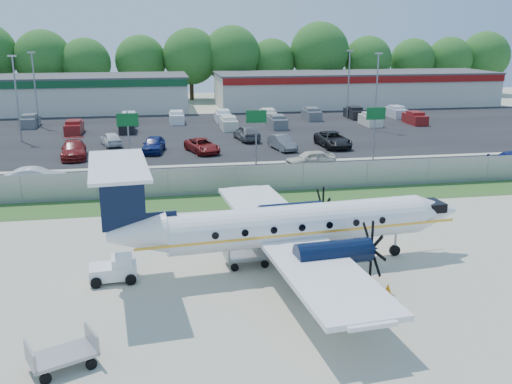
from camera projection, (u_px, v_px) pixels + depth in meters
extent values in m
plane|color=#BBB69E|center=(277.00, 268.00, 28.66)|extent=(170.00, 170.00, 0.00)
cube|color=#2D561E|center=(241.00, 200.00, 40.03)|extent=(170.00, 4.00, 0.02)
cube|color=black|center=(228.00, 176.00, 46.66)|extent=(170.00, 8.00, 0.02)
cube|color=black|center=(206.00, 133.00, 66.56)|extent=(170.00, 32.00, 0.02)
cube|color=gray|center=(237.00, 180.00, 41.65)|extent=(120.00, 0.02, 1.90)
cube|color=gray|center=(237.00, 167.00, 41.39)|extent=(120.00, 0.06, 0.06)
cube|color=gray|center=(237.00, 192.00, 41.91)|extent=(120.00, 0.06, 0.06)
cube|color=silver|center=(27.00, 95.00, 82.72)|extent=(46.00, 12.00, 5.00)
cube|color=#474749|center=(25.00, 77.00, 82.01)|extent=(46.40, 12.40, 0.24)
cube|color=#0F4723|center=(15.00, 85.00, 76.40)|extent=(46.00, 0.20, 1.00)
cube|color=silver|center=(355.00, 89.00, 91.07)|extent=(44.00, 12.00, 5.00)
cube|color=#474749|center=(356.00, 73.00, 90.36)|extent=(44.40, 12.40, 0.24)
cube|color=maroon|center=(370.00, 80.00, 84.75)|extent=(44.00, 0.20, 1.00)
cylinder|color=gray|center=(129.00, 141.00, 48.44)|extent=(0.14, 0.14, 5.00)
cube|color=#0C5923|center=(127.00, 120.00, 47.81)|extent=(1.80, 0.08, 1.10)
cylinder|color=gray|center=(256.00, 137.00, 50.28)|extent=(0.14, 0.14, 5.00)
cube|color=#0C5923|center=(256.00, 117.00, 49.64)|extent=(1.80, 0.08, 1.10)
cylinder|color=gray|center=(374.00, 133.00, 52.11)|extent=(0.14, 0.14, 5.00)
cube|color=#0C5923|center=(376.00, 113.00, 51.48)|extent=(1.80, 0.08, 1.10)
cylinder|color=gray|center=(17.00, 100.00, 60.10)|extent=(0.18, 0.18, 9.00)
cube|color=gray|center=(12.00, 56.00, 58.88)|extent=(0.90, 0.35, 0.18)
cylinder|color=gray|center=(376.00, 93.00, 66.79)|extent=(0.18, 0.18, 9.00)
cube|color=gray|center=(379.00, 53.00, 65.56)|extent=(0.90, 0.35, 0.18)
cylinder|color=gray|center=(35.00, 90.00, 69.58)|extent=(0.18, 0.18, 9.00)
cube|color=gray|center=(31.00, 52.00, 68.35)|extent=(0.90, 0.35, 0.18)
cylinder|color=gray|center=(349.00, 85.00, 76.26)|extent=(0.18, 0.18, 9.00)
cube|color=gray|center=(350.00, 51.00, 75.04)|extent=(0.90, 0.35, 0.18)
cylinder|color=white|center=(298.00, 224.00, 28.27)|extent=(13.19, 3.15, 1.99)
cone|color=white|center=(435.00, 212.00, 30.20)|extent=(2.47, 2.18, 1.99)
cone|color=white|center=(137.00, 234.00, 26.23)|extent=(2.88, 2.22, 1.99)
cube|color=black|center=(432.00, 206.00, 30.05)|extent=(1.06, 1.44, 0.47)
cube|color=white|center=(288.00, 236.00, 28.30)|extent=(4.98, 18.62, 0.23)
cylinder|color=black|center=(334.00, 253.00, 25.73)|extent=(3.64, 1.46, 1.15)
cylinder|color=black|center=(291.00, 213.00, 31.36)|extent=(3.64, 1.46, 1.15)
cube|color=black|center=(122.00, 198.00, 25.62)|extent=(1.99, 0.37, 3.03)
cube|color=white|center=(118.00, 166.00, 25.18)|extent=(3.08, 6.68, 0.15)
cylinder|color=gray|center=(395.00, 243.00, 30.06)|extent=(0.13, 0.13, 1.36)
cylinder|color=black|center=(395.00, 250.00, 30.17)|extent=(0.60, 0.24, 0.59)
cylinder|color=black|center=(309.00, 286.00, 25.84)|extent=(0.70, 0.48, 0.67)
cylinder|color=black|center=(271.00, 240.00, 31.47)|extent=(0.70, 0.48, 0.67)
cube|color=white|center=(113.00, 271.00, 27.09)|extent=(2.27, 1.45, 0.61)
cube|color=white|center=(122.00, 261.00, 27.06)|extent=(1.03, 1.20, 0.44)
cube|color=black|center=(130.00, 260.00, 27.14)|extent=(0.22, 0.97, 0.35)
cylinder|color=black|center=(96.00, 283.00, 26.33)|extent=(0.54, 0.23, 0.52)
cylinder|color=black|center=(97.00, 271.00, 27.61)|extent=(0.54, 0.23, 0.52)
cylinder|color=black|center=(131.00, 280.00, 26.69)|extent=(0.54, 0.23, 0.52)
cylinder|color=black|center=(130.00, 268.00, 27.97)|extent=(0.54, 0.23, 0.52)
cube|color=gray|center=(63.00, 355.00, 20.00)|extent=(2.60, 2.16, 0.13)
cube|color=gray|center=(30.00, 356.00, 19.33)|extent=(0.64, 1.27, 0.67)
cube|color=gray|center=(92.00, 338.00, 20.49)|extent=(0.64, 1.27, 0.67)
cylinder|color=black|center=(45.00, 379.00, 19.17)|extent=(0.42, 0.29, 0.40)
cylinder|color=black|center=(36.00, 362.00, 20.15)|extent=(0.42, 0.29, 0.40)
cylinder|color=black|center=(91.00, 364.00, 20.02)|extent=(0.42, 0.29, 0.40)
cylinder|color=black|center=(80.00, 348.00, 21.01)|extent=(0.42, 0.29, 0.40)
cube|color=gray|center=(247.00, 256.00, 28.91)|extent=(2.35, 1.55, 0.13)
cube|color=gray|center=(226.00, 252.00, 28.54)|extent=(0.22, 1.34, 0.67)
cube|color=gray|center=(267.00, 247.00, 29.09)|extent=(0.22, 1.34, 0.67)
cylinder|color=black|center=(235.00, 267.00, 28.22)|extent=(0.41, 0.17, 0.40)
cylinder|color=black|center=(229.00, 258.00, 29.35)|extent=(0.41, 0.17, 0.40)
cylinder|color=black|center=(265.00, 264.00, 28.62)|extent=(0.41, 0.17, 0.40)
cylinder|color=black|center=(258.00, 255.00, 29.76)|extent=(0.41, 0.17, 0.40)
cone|color=orange|center=(327.00, 245.00, 30.92)|extent=(0.36, 0.36, 0.53)
cube|color=orange|center=(327.00, 250.00, 30.99)|extent=(0.38, 0.38, 0.03)
cone|color=orange|center=(388.00, 289.00, 25.65)|extent=(0.38, 0.38, 0.57)
cube|color=orange|center=(387.00, 295.00, 25.72)|extent=(0.40, 0.40, 0.03)
cone|color=orange|center=(207.00, 189.00, 41.80)|extent=(0.37, 0.37, 0.56)
cube|color=orange|center=(207.00, 193.00, 41.87)|extent=(0.39, 0.39, 0.03)
imported|color=silver|center=(37.00, 188.00, 43.37)|extent=(4.69, 1.75, 1.53)
imported|color=beige|center=(310.00, 167.00, 49.75)|extent=(4.60, 2.22, 1.51)
imported|color=maroon|center=(74.00, 158.00, 53.48)|extent=(2.80, 5.74, 1.61)
imported|color=navy|center=(154.00, 152.00, 55.90)|extent=(2.60, 4.91, 1.59)
imported|color=maroon|center=(202.00, 153.00, 55.84)|extent=(3.65, 5.42, 1.38)
imported|color=#595B5E|center=(282.00, 150.00, 57.20)|extent=(2.38, 4.68, 1.47)
imported|color=black|center=(333.00, 147.00, 58.53)|extent=(2.89, 5.75, 1.56)
imported|color=silver|center=(111.00, 146.00, 59.27)|extent=(2.72, 4.46, 1.42)
imported|color=#595B5E|center=(247.00, 140.00, 62.08)|extent=(2.65, 5.22, 1.70)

